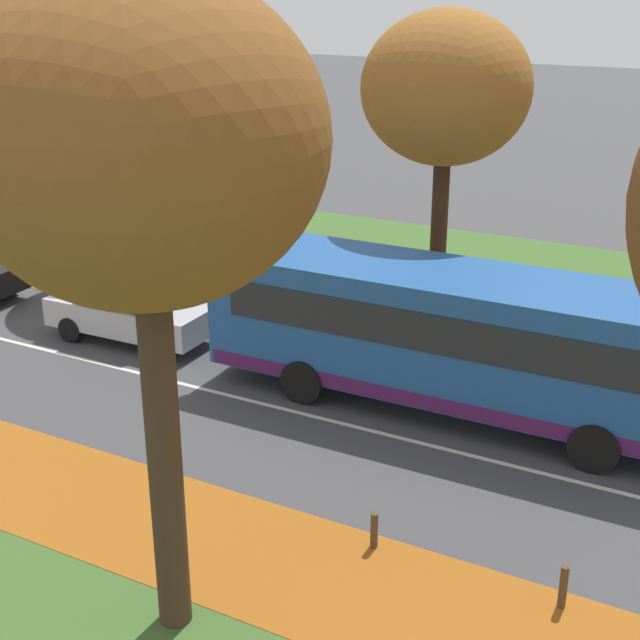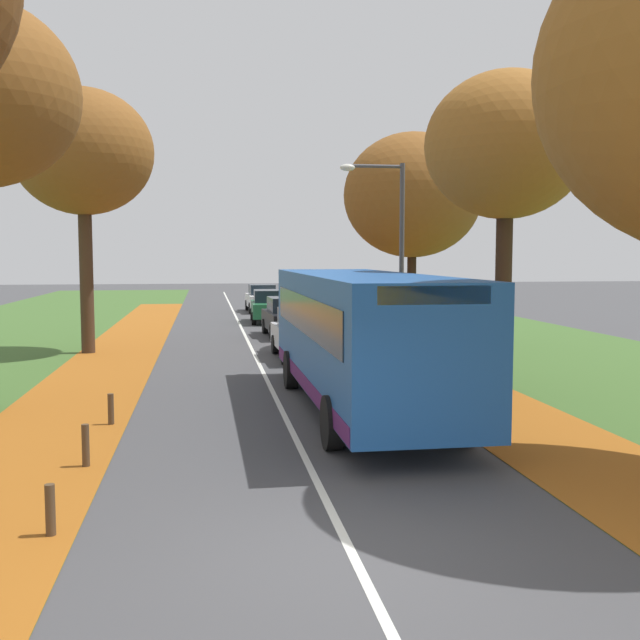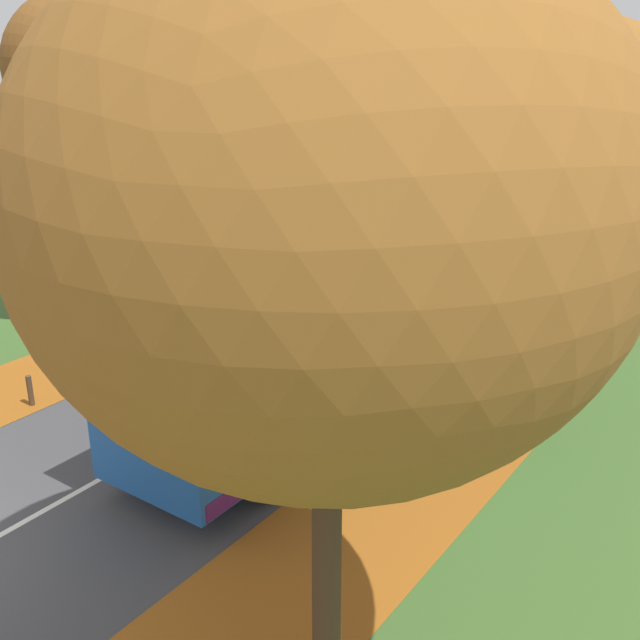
{
  "view_description": "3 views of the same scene",
  "coord_description": "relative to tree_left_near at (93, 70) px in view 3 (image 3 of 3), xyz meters",
  "views": [
    {
      "loc": [
        -14.47,
        2.17,
        8.53
      ],
      "look_at": [
        -0.38,
        9.71,
        2.34
      ],
      "focal_mm": 50.0,
      "sensor_mm": 36.0,
      "label": 1
    },
    {
      "loc": [
        -1.61,
        -8.12,
        3.4
      ],
      "look_at": [
        1.47,
        12.04,
        1.61
      ],
      "focal_mm": 42.0,
      "sensor_mm": 36.0,
      "label": 2
    },
    {
      "loc": [
        9.98,
        -4.16,
        7.45
      ],
      "look_at": [
        0.39,
        9.31,
        1.23
      ],
      "focal_mm": 42.0,
      "sensor_mm": 36.0,
      "label": 3
    }
  ],
  "objects": [
    {
      "name": "car_silver_lead",
      "position": [
        7.92,
        7.26,
        -5.91
      ],
      "size": [
        1.86,
        4.24,
        1.62
      ],
      "color": "#B7BABF",
      "rests_on": "ground"
    },
    {
      "name": "bollard_fourth",
      "position": [
        2.86,
        -1.77,
        -6.4
      ],
      "size": [
        0.12,
        0.12,
        0.63
      ],
      "primitive_type": "cylinder",
      "color": "#4C3823",
      "rests_on": "ground"
    },
    {
      "name": "tree_right_nearest",
      "position": [
        12.38,
        -7.27,
        -0.73
      ],
      "size": [
        5.98,
        5.98,
        8.68
      ],
      "color": "#422D1E",
      "rests_on": "ground"
    },
    {
      "name": "road_centre_line",
      "position": [
        6.38,
        11.17,
        -6.72
      ],
      "size": [
        0.12,
        80.0,
        0.01
      ],
      "primitive_type": "cube",
      "color": "silver",
      "rests_on": "ground"
    },
    {
      "name": "tree_right_near",
      "position": [
        12.13,
        0.82,
        -0.69
      ],
      "size": [
        4.02,
        4.02,
        7.89
      ],
      "color": "#382619",
      "rests_on": "ground"
    },
    {
      "name": "bollard_third",
      "position": [
        2.83,
        -4.77,
        -6.37
      ],
      "size": [
        0.12,
        0.12,
        0.7
      ],
      "primitive_type": "cylinder",
      "color": "#4C3823",
      "rests_on": "ground"
    },
    {
      "name": "bus",
      "position": [
        8.09,
        -1.11,
        -5.02
      ],
      "size": [
        2.72,
        10.42,
        2.98
      ],
      "color": "#1E5199",
      "rests_on": "ground"
    },
    {
      "name": "leaf_litter_left",
      "position": [
        1.78,
        5.17,
        -6.71
      ],
      "size": [
        2.8,
        60.0,
        0.0
      ],
      "primitive_type": "cube",
      "color": "#9E5619",
      "rests_on": "grass_verge_left"
    },
    {
      "name": "car_green_third_in_line",
      "position": [
        7.88,
        20.37,
        -5.91
      ],
      "size": [
        1.9,
        4.26,
        1.62
      ],
      "color": "#1E6038",
      "rests_on": "ground"
    },
    {
      "name": "tree_left_near",
      "position": [
        0.0,
        0.0,
        0.0
      ],
      "size": [
        4.4,
        4.4,
        8.76
      ],
      "color": "#422D1E",
      "rests_on": "ground"
    },
    {
      "name": "leaf_litter_right",
      "position": [
        10.98,
        5.17,
        -6.71
      ],
      "size": [
        2.8,
        60.0,
        0.0
      ],
      "primitive_type": "cube",
      "color": "#9E5619",
      "rests_on": "grass_verge_right"
    },
    {
      "name": "car_black_following",
      "position": [
        8.11,
        13.85,
        -5.91
      ],
      "size": [
        1.91,
        4.26,
        1.62
      ],
      "color": "black",
      "rests_on": "ground"
    },
    {
      "name": "grass_verge_left",
      "position": [
        -2.82,
        11.17,
        -6.72
      ],
      "size": [
        12.0,
        90.0,
        0.01
      ],
      "primitive_type": "cube",
      "color": "#3D6028",
      "rests_on": "ground"
    },
    {
      "name": "streetlamp_right",
      "position": [
        10.05,
        4.11,
        -2.98
      ],
      "size": [
        1.89,
        0.28,
        6.0
      ],
      "color": "#47474C",
      "rests_on": "ground"
    },
    {
      "name": "tree_left_mid",
      "position": [
        0.73,
        9.62,
        0.1
      ],
      "size": [
        4.73,
        4.73,
        8.99
      ],
      "color": "#422D1E",
      "rests_on": "ground"
    }
  ]
}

